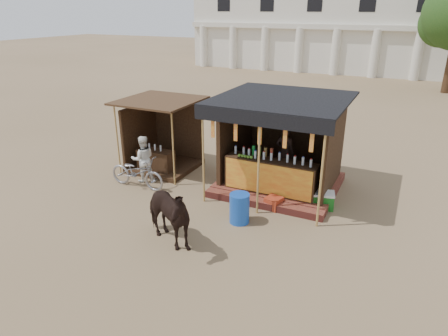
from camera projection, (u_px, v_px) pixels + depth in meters
ground at (196, 232)px, 9.75m from camera, size 120.00×120.00×0.00m
main_stall at (280, 156)px, 11.78m from camera, size 3.60×3.61×2.78m
secondary_stall at (160, 143)px, 13.42m from camera, size 2.40×2.40×2.38m
cow at (165, 215)px, 9.00m from camera, size 1.95×1.42×1.50m
motorbike at (137, 172)px, 12.00m from camera, size 1.85×0.66×0.97m
bystander at (143, 159)px, 12.35m from camera, size 0.91×0.89×1.48m
blue_barrel at (239, 208)px, 10.05m from camera, size 0.52×0.52×0.78m
red_crate at (274, 203)px, 10.84m from camera, size 0.49×0.50×0.32m
cooler at (322, 200)px, 10.84m from camera, size 0.73×0.59×0.46m
background_building at (346, 22)px, 34.11m from camera, size 26.00×7.45×8.18m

